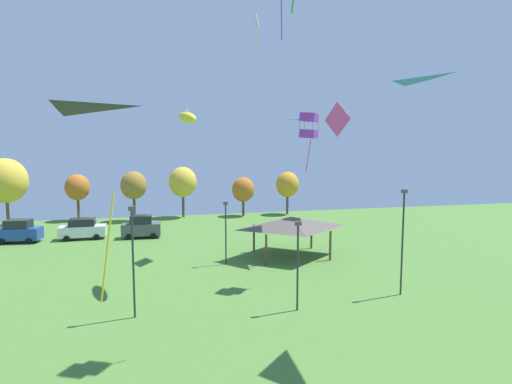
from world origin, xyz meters
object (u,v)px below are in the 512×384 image
at_px(kite_flying_4, 390,102).
at_px(parked_car_second_from_left, 83,229).
at_px(kite_flying_6, 143,149).
at_px(light_post_3, 226,229).
at_px(light_post_1, 403,237).
at_px(treeline_tree_2, 134,186).
at_px(kite_flying_5, 187,118).
at_px(treeline_tree_0, 6,181).
at_px(treeline_tree_4, 243,190).
at_px(kite_flying_8, 337,119).
at_px(kite_flying_0, 309,126).
at_px(treeline_tree_5, 287,185).
at_px(treeline_tree_3, 183,182).
at_px(treeline_tree_1, 77,188).
at_px(park_pavilion, 291,222).
at_px(light_post_2, 133,256).
at_px(kite_flying_9, 257,31).
at_px(parked_car_leftmost, 19,231).
at_px(light_post_0, 298,260).
at_px(kite_flying_1, 311,131).
at_px(parked_car_third_from_left, 141,227).

xyz_separation_m(kite_flying_4, parked_car_second_from_left, (-18.50, 29.01, -10.58)).
distance_m(kite_flying_6, light_post_3, 23.03).
relative_size(light_post_1, treeline_tree_2, 1.04).
bearing_deg(kite_flying_6, kite_flying_5, 82.13).
height_order(light_post_3, treeline_tree_0, treeline_tree_0).
xyz_separation_m(kite_flying_4, treeline_tree_4, (1.54, 40.09, -7.84)).
relative_size(kite_flying_8, treeline_tree_2, 0.48).
bearing_deg(kite_flying_0, treeline_tree_5, 74.45).
height_order(kite_flying_5, light_post_3, kite_flying_5).
distance_m(kite_flying_0, treeline_tree_3, 32.15).
bearing_deg(kite_flying_8, light_post_1, -93.25).
height_order(kite_flying_8, treeline_tree_1, kite_flying_8).
xyz_separation_m(kite_flying_6, park_pavilion, (11.83, 22.63, -6.46)).
relative_size(light_post_2, treeline_tree_2, 0.95).
xyz_separation_m(kite_flying_9, treeline_tree_0, (-27.55, 19.43, -14.47)).
relative_size(parked_car_leftmost, light_post_0, 0.82).
bearing_deg(treeline_tree_5, treeline_tree_4, -179.79).
height_order(light_post_2, treeline_tree_5, light_post_2).
bearing_deg(kite_flying_4, light_post_0, 115.70).
bearing_deg(light_post_0, kite_flying_8, 56.72).
bearing_deg(kite_flying_8, treeline_tree_3, 118.84).
distance_m(kite_flying_6, kite_flying_8, 28.62).
bearing_deg(treeline_tree_5, kite_flying_0, -105.55).
bearing_deg(kite_flying_4, kite_flying_8, 72.19).
bearing_deg(parked_car_leftmost, kite_flying_5, -38.54).
bearing_deg(kite_flying_5, treeline_tree_2, 101.09).
height_order(treeline_tree_4, treeline_tree_5, treeline_tree_5).
xyz_separation_m(kite_flying_5, park_pavilion, (9.41, 5.15, -8.72)).
distance_m(kite_flying_8, kite_flying_9, 10.80).
relative_size(kite_flying_4, light_post_1, 0.40).
xyz_separation_m(kite_flying_6, parked_car_second_from_left, (-7.74, 34.53, -8.42)).
height_order(kite_flying_4, kite_flying_8, kite_flying_8).
height_order(kite_flying_8, treeline_tree_0, kite_flying_8).
relative_size(kite_flying_4, kite_flying_8, 0.87).
bearing_deg(parked_car_leftmost, kite_flying_8, -12.64).
xyz_separation_m(treeline_tree_1, treeline_tree_3, (14.11, -0.77, 0.54)).
height_order(kite_flying_8, light_post_1, kite_flying_8).
relative_size(kite_flying_1, parked_car_leftmost, 0.83).
bearing_deg(treeline_tree_5, parked_car_leftmost, -161.03).
bearing_deg(light_post_1, treeline_tree_5, 84.49).
bearing_deg(light_post_0, kite_flying_9, 85.72).
bearing_deg(kite_flying_0, light_post_3, 131.84).
bearing_deg(parked_car_third_from_left, treeline_tree_2, 99.75).
bearing_deg(treeline_tree_3, treeline_tree_4, -5.57).
xyz_separation_m(kite_flying_8, treeline_tree_1, (-26.89, 23.98, -7.85)).
bearing_deg(light_post_3, treeline_tree_3, 94.61).
relative_size(parked_car_third_from_left, light_post_3, 0.79).
relative_size(kite_flying_5, kite_flying_8, 1.14).
bearing_deg(treeline_tree_3, parked_car_third_from_left, -112.56).
height_order(light_post_0, treeline_tree_5, treeline_tree_5).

